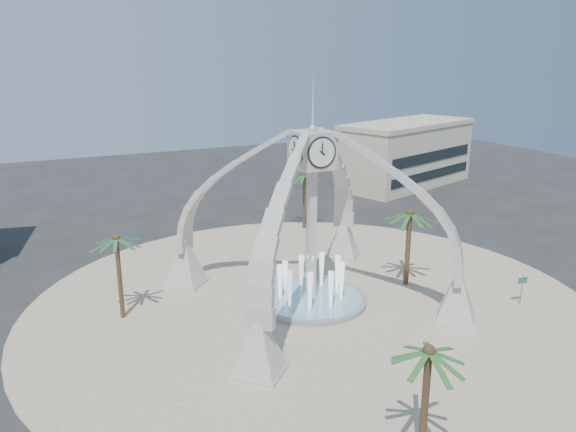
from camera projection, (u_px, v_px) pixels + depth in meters
name	position (u px, v px, depth m)	size (l,w,h in m)	color
ground	(311.00, 302.00, 40.34)	(140.00, 140.00, 0.00)	#282828
plaza	(311.00, 302.00, 40.33)	(40.00, 40.00, 0.06)	beige
clock_tower	(312.00, 216.00, 38.55)	(17.94, 17.94, 16.30)	beige
fountain	(311.00, 299.00, 40.26)	(8.00, 8.00, 3.62)	gray
building_ne	(407.00, 153.00, 76.06)	(21.87, 14.17, 8.60)	beige
palm_east	(410.00, 214.00, 41.89)	(5.24, 5.24, 6.56)	brown
palm_west	(116.00, 240.00, 36.42)	(4.15, 4.15, 6.29)	brown
palm_north	(304.00, 176.00, 56.05)	(3.66, 3.66, 6.28)	brown
palm_south	(429.00, 353.00, 23.33)	(4.01, 4.01, 5.92)	brown
street_sign	(522.00, 284.00, 39.40)	(0.83, 0.16, 2.27)	slate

